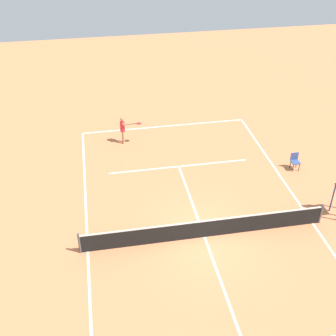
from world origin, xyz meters
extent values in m
plane|color=#D37A4C|center=(0.00, 0.00, 0.00)|extent=(60.00, 60.00, 0.00)
cube|color=white|center=(0.00, -10.55, 0.00)|extent=(10.37, 0.10, 0.01)
cube|color=white|center=(-5.18, 0.00, 0.00)|extent=(0.10, 21.11, 0.01)
cube|color=white|center=(5.18, 0.00, 0.00)|extent=(0.10, 21.11, 0.01)
cube|color=white|center=(0.00, -5.80, 0.00)|extent=(7.78, 0.10, 0.01)
cube|color=white|center=(0.00, 0.00, 0.00)|extent=(0.10, 11.61, 0.01)
cylinder|color=#4C4C51|center=(-5.48, 0.00, 0.54)|extent=(0.10, 0.10, 1.07)
cylinder|color=#4C4C51|center=(5.48, 0.00, 0.54)|extent=(0.10, 0.10, 1.07)
cube|color=black|center=(0.00, 0.00, 0.46)|extent=(10.97, 0.03, 0.91)
cube|color=white|center=(0.00, 0.00, 0.93)|extent=(10.97, 0.04, 0.06)
cylinder|color=#9E704C|center=(2.78, -9.06, 0.39)|extent=(0.12, 0.12, 0.79)
cylinder|color=#9E704C|center=(2.79, -8.86, 0.39)|extent=(0.12, 0.12, 0.79)
cylinder|color=red|center=(2.78, -8.96, 1.10)|extent=(0.28, 0.28, 0.62)
sphere|color=#9E704C|center=(2.78, -8.96, 1.58)|extent=(0.22, 0.22, 0.22)
cylinder|color=#9E704C|center=(2.77, -9.15, 1.13)|extent=(0.09, 0.09, 0.55)
cylinder|color=#9E704C|center=(2.52, -8.77, 1.33)|extent=(0.55, 0.12, 0.09)
cylinder|color=black|center=(2.11, -8.75, 1.33)|extent=(0.26, 0.05, 0.04)
ellipsoid|color=red|center=(1.82, -8.73, 1.33)|extent=(0.33, 0.29, 0.04)
sphere|color=#CCE033|center=(3.09, -6.44, 0.03)|extent=(0.07, 0.07, 0.07)
cylinder|color=#38518C|center=(-6.38, -0.72, 0.78)|extent=(0.07, 0.07, 1.55)
cylinder|color=#262626|center=(-6.36, -4.22, 0.23)|extent=(0.04, 0.04, 0.45)
cylinder|color=#262626|center=(-6.01, -4.22, 0.23)|extent=(0.04, 0.04, 0.45)
cylinder|color=#262626|center=(-6.36, -4.57, 0.23)|extent=(0.04, 0.04, 0.45)
cylinder|color=#262626|center=(-6.01, -4.57, 0.23)|extent=(0.04, 0.04, 0.45)
cube|color=#38518C|center=(-6.19, -4.39, 0.48)|extent=(0.44, 0.44, 0.06)
cube|color=#38518C|center=(-6.19, -4.61, 0.73)|extent=(0.44, 0.04, 0.44)
camera|label=1|loc=(4.25, 14.24, 13.60)|focal=47.35mm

